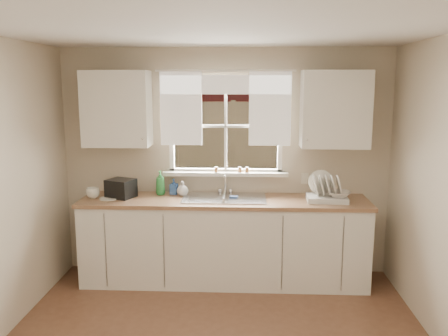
{
  "coord_description": "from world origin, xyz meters",
  "views": [
    {
      "loc": [
        0.23,
        -3.18,
        2.12
      ],
      "look_at": [
        0.0,
        1.65,
        1.25
      ],
      "focal_mm": 38.0,
      "sensor_mm": 36.0,
      "label": 1
    }
  ],
  "objects_px": {
    "dish_rack": "(326,193)",
    "soap_bottle_a": "(160,183)",
    "cup": "(93,193)",
    "black_appliance": "(121,188)"
  },
  "relations": [
    {
      "from": "soap_bottle_a",
      "to": "black_appliance",
      "type": "height_order",
      "value": "soap_bottle_a"
    },
    {
      "from": "cup",
      "to": "soap_bottle_a",
      "type": "bearing_deg",
      "value": 16.45
    },
    {
      "from": "dish_rack",
      "to": "soap_bottle_a",
      "type": "distance_m",
      "value": 1.79
    },
    {
      "from": "soap_bottle_a",
      "to": "black_appliance",
      "type": "relative_size",
      "value": 0.99
    },
    {
      "from": "dish_rack",
      "to": "soap_bottle_a",
      "type": "bearing_deg",
      "value": 173.88
    },
    {
      "from": "cup",
      "to": "black_appliance",
      "type": "relative_size",
      "value": 0.53
    },
    {
      "from": "dish_rack",
      "to": "cup",
      "type": "relative_size",
      "value": 3.02
    },
    {
      "from": "cup",
      "to": "black_appliance",
      "type": "bearing_deg",
      "value": 10.05
    },
    {
      "from": "dish_rack",
      "to": "cup",
      "type": "distance_m",
      "value": 2.47
    },
    {
      "from": "dish_rack",
      "to": "soap_bottle_a",
      "type": "height_order",
      "value": "dish_rack"
    }
  ]
}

